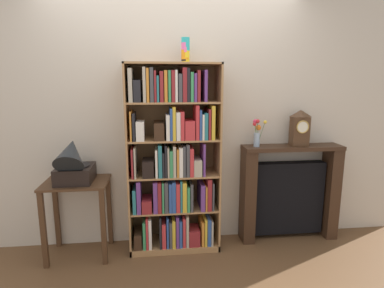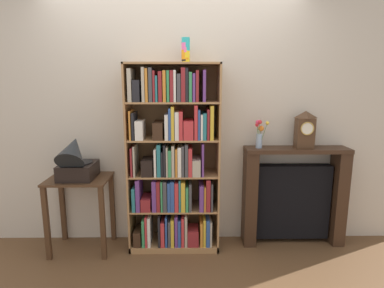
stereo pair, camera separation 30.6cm
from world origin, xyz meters
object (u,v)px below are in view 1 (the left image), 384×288
at_px(bookshelf, 174,165).
at_px(mantel_clock, 300,128).
at_px(fireplace_mantel, 289,193).
at_px(side_table_left, 77,201).
at_px(flower_vase, 257,133).
at_px(cup_stack, 185,50).
at_px(gramophone, 73,163).

xyz_separation_m(bookshelf, mantel_clock, (1.29, 0.06, 0.34)).
distance_m(bookshelf, fireplace_mantel, 1.28).
relative_size(side_table_left, fireplace_mantel, 0.72).
bearing_deg(bookshelf, fireplace_mantel, 3.82).
xyz_separation_m(fireplace_mantel, flower_vase, (-0.38, -0.01, 0.65)).
distance_m(cup_stack, flower_vase, 1.07).
relative_size(fireplace_mantel, flower_vase, 3.69).
height_order(bookshelf, flower_vase, bookshelf).
bearing_deg(flower_vase, bookshelf, -175.43).
relative_size(bookshelf, mantel_clock, 5.00).
bearing_deg(gramophone, flower_vase, 5.21).
relative_size(bookshelf, fireplace_mantel, 1.78).
xyz_separation_m(side_table_left, gramophone, (-0.00, -0.05, 0.39)).
xyz_separation_m(fireplace_mantel, mantel_clock, (0.06, -0.02, 0.70)).
distance_m(gramophone, fireplace_mantel, 2.19).
distance_m(fireplace_mantel, flower_vase, 0.75).
height_order(bookshelf, mantel_clock, bookshelf).
height_order(bookshelf, gramophone, bookshelf).
bearing_deg(mantel_clock, side_table_left, -177.43).
distance_m(side_table_left, gramophone, 0.39).
xyz_separation_m(bookshelf, fireplace_mantel, (1.22, 0.08, -0.36)).
distance_m(cup_stack, gramophone, 1.45).
bearing_deg(side_table_left, gramophone, -90.00).
bearing_deg(cup_stack, fireplace_mantel, 2.45).
xyz_separation_m(gramophone, flower_vase, (1.76, 0.16, 0.22)).
relative_size(mantel_clock, flower_vase, 1.31).
xyz_separation_m(cup_stack, side_table_left, (-1.04, -0.07, -1.39)).
bearing_deg(flower_vase, cup_stack, -177.38).
relative_size(bookshelf, flower_vase, 6.57).
bearing_deg(fireplace_mantel, bookshelf, -176.18).
relative_size(cup_stack, mantel_clock, 0.62).
bearing_deg(flower_vase, mantel_clock, -1.08).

